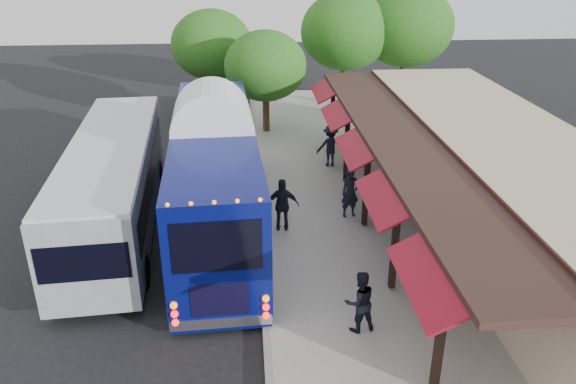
# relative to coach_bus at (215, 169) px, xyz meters

# --- Properties ---
(ground) EXTENTS (90.00, 90.00, 0.00)m
(ground) POSITION_rel_coach_bus_xyz_m (1.45, -4.71, -2.20)
(ground) COLOR black
(ground) RESTS_ON ground
(sidewalk) EXTENTS (10.00, 40.00, 0.15)m
(sidewalk) POSITION_rel_coach_bus_xyz_m (6.45, -0.71, -2.13)
(sidewalk) COLOR #9E9B93
(sidewalk) RESTS_ON ground
(curb) EXTENTS (0.20, 40.00, 0.16)m
(curb) POSITION_rel_coach_bus_xyz_m (1.50, -0.71, -2.13)
(curb) COLOR gray
(curb) RESTS_ON ground
(station_shelter) EXTENTS (8.15, 20.00, 3.60)m
(station_shelter) POSITION_rel_coach_bus_xyz_m (9.83, -0.71, -0.35)
(station_shelter) COLOR tan
(station_shelter) RESTS_ON ground
(coach_bus) EXTENTS (3.38, 12.93, 4.10)m
(coach_bus) POSITION_rel_coach_bus_xyz_m (0.00, 0.00, 0.00)
(coach_bus) COLOR #080F5F
(coach_bus) RESTS_ON ground
(city_bus) EXTENTS (3.54, 12.19, 3.23)m
(city_bus) POSITION_rel_coach_bus_xyz_m (-3.58, 0.32, -0.42)
(city_bus) COLOR gray
(city_bus) RESTS_ON ground
(ped_a) EXTENTS (0.76, 0.58, 1.87)m
(ped_a) POSITION_rel_coach_bus_xyz_m (4.84, 0.11, -1.12)
(ped_a) COLOR black
(ped_a) RESTS_ON sidewalk
(ped_b) EXTENTS (0.96, 0.82, 1.72)m
(ped_b) POSITION_rel_coach_bus_xyz_m (3.91, -6.49, -1.19)
(ped_b) COLOR black
(ped_b) RESTS_ON sidewalk
(ped_c) EXTENTS (1.15, 0.54, 1.92)m
(ped_c) POSITION_rel_coach_bus_xyz_m (2.31, -0.78, -1.09)
(ped_c) COLOR black
(ped_c) RESTS_ON sidewalk
(ped_d) EXTENTS (1.28, 0.81, 1.90)m
(ped_d) POSITION_rel_coach_bus_xyz_m (4.85, 5.23, -1.10)
(ped_d) COLOR black
(ped_d) RESTS_ON sidewalk
(sign_board) EXTENTS (0.08, 0.50, 1.11)m
(sign_board) POSITION_rel_coach_bus_xyz_m (6.09, -5.15, -1.30)
(sign_board) COLOR black
(sign_board) RESTS_ON sidewalk
(tree_left) EXTENTS (4.24, 4.24, 5.42)m
(tree_left) POSITION_rel_coach_bus_xyz_m (2.19, 10.59, 1.41)
(tree_left) COLOR #382314
(tree_left) RESTS_ON ground
(tree_mid) EXTENTS (5.38, 5.38, 6.88)m
(tree_mid) POSITION_rel_coach_bus_xyz_m (7.16, 15.52, 2.39)
(tree_mid) COLOR #382314
(tree_mid) RESTS_ON ground
(tree_right) EXTENTS (5.63, 5.63, 7.20)m
(tree_right) POSITION_rel_coach_bus_xyz_m (10.86, 15.71, 2.60)
(tree_right) COLOR #382314
(tree_right) RESTS_ON ground
(tree_far) EXTENTS (4.69, 4.69, 6.01)m
(tree_far) POSITION_rel_coach_bus_xyz_m (-0.74, 14.93, 1.80)
(tree_far) COLOR #382314
(tree_far) RESTS_ON ground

